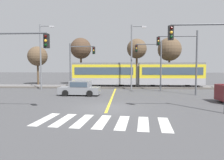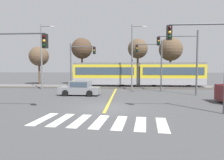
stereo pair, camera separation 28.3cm
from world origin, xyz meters
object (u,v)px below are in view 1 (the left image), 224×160
(traffic_light_near_left, at_px, (13,55))
(bare_tree_west, at_px, (81,49))
(bare_tree_far_east, at_px, (169,49))
(sedan_crossing, at_px, (80,89))
(traffic_light_far_left, at_px, (79,60))
(bare_tree_east, at_px, (137,49))
(traffic_light_near_right, at_px, (207,50))
(traffic_light_mid_right, at_px, (184,53))
(traffic_light_far_right, at_px, (152,58))
(street_lamp_west, at_px, (42,53))
(bare_tree_far_west, at_px, (38,56))
(light_rail_tram, at_px, (137,73))
(street_lamp_centre, at_px, (133,53))

(traffic_light_near_left, distance_m, bare_tree_west, 21.04)
(traffic_light_near_left, relative_size, bare_tree_far_east, 0.73)
(sedan_crossing, height_order, traffic_light_near_left, traffic_light_near_left)
(traffic_light_far_left, xyz_separation_m, bare_tree_east, (7.75, 8.13, 2.02))
(traffic_light_far_left, xyz_separation_m, traffic_light_near_right, (10.90, -11.88, 0.12))
(traffic_light_near_left, height_order, bare_tree_east, bare_tree_east)
(sedan_crossing, height_order, traffic_light_mid_right, traffic_light_mid_right)
(traffic_light_far_right, distance_m, bare_tree_east, 8.56)
(sedan_crossing, xyz_separation_m, bare_tree_east, (6.68, 12.36, 5.23))
(traffic_light_mid_right, distance_m, bare_tree_west, 18.08)
(traffic_light_near_right, bearing_deg, traffic_light_near_left, -177.82)
(traffic_light_far_right, relative_size, bare_tree_west, 0.78)
(bare_tree_east, bearing_deg, traffic_light_far_right, -80.47)
(traffic_light_mid_right, distance_m, traffic_light_far_right, 4.30)
(sedan_crossing, height_order, street_lamp_west, street_lamp_west)
(bare_tree_far_west, bearing_deg, bare_tree_west, 1.16)
(traffic_light_mid_right, relative_size, bare_tree_far_west, 1.05)
(traffic_light_far_right, distance_m, traffic_light_near_right, 11.91)
(light_rail_tram, height_order, sedan_crossing, light_rail_tram)
(bare_tree_west, bearing_deg, bare_tree_east, -2.62)
(street_lamp_centre, xyz_separation_m, bare_tree_west, (-8.40, 7.44, 1.35))
(light_rail_tram, height_order, traffic_light_mid_right, traffic_light_mid_right)
(bare_tree_far_west, bearing_deg, traffic_light_near_right, -45.56)
(bare_tree_west, xyz_separation_m, bare_tree_far_east, (14.62, -0.25, -0.23))
(light_rail_tram, height_order, bare_tree_west, bare_tree_west)
(sedan_crossing, bearing_deg, bare_tree_far_west, 128.51)
(sedan_crossing, height_order, traffic_light_far_left, traffic_light_far_left)
(bare_tree_west, bearing_deg, street_lamp_west, -115.43)
(traffic_light_far_left, distance_m, bare_tree_far_east, 15.58)
(light_rail_tram, xyz_separation_m, bare_tree_east, (0.17, 3.79, 3.88))
(sedan_crossing, xyz_separation_m, traffic_light_near_left, (-2.48, -8.11, 3.00))
(sedan_crossing, relative_size, traffic_light_mid_right, 0.63)
(bare_tree_far_west, bearing_deg, traffic_light_far_left, -43.07)
(bare_tree_east, bearing_deg, bare_tree_far_east, 1.87)
(bare_tree_far_west, xyz_separation_m, bare_tree_west, (7.41, 0.15, 1.28))
(traffic_light_near_left, bearing_deg, light_rail_tram, 61.68)
(traffic_light_near_left, relative_size, traffic_light_far_right, 0.92)
(traffic_light_far_right, bearing_deg, traffic_light_near_right, -81.48)
(traffic_light_mid_right, bearing_deg, sedan_crossing, -175.31)
(bare_tree_west, xyz_separation_m, bare_tree_east, (9.33, -0.43, -0.15))
(traffic_light_far_left, relative_size, street_lamp_west, 0.70)
(bare_tree_far_west, distance_m, bare_tree_west, 7.52)
(bare_tree_far_west, height_order, bare_tree_east, bare_tree_east)
(traffic_light_far_left, xyz_separation_m, street_lamp_west, (-5.15, 1.04, 0.91))
(sedan_crossing, bearing_deg, traffic_light_mid_right, 4.69)
(traffic_light_near_left, relative_size, bare_tree_east, 0.75)
(bare_tree_west, bearing_deg, traffic_light_near_left, -89.55)
(traffic_light_near_left, bearing_deg, traffic_light_near_right, 2.18)
(traffic_light_near_left, xyz_separation_m, bare_tree_far_west, (-7.58, 20.75, 1.10))
(traffic_light_far_right, bearing_deg, traffic_light_near_left, -130.73)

